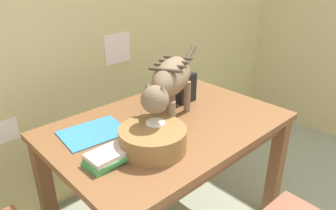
% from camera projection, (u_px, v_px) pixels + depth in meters
% --- Properties ---
extents(wall_rear, '(4.42, 0.11, 2.50)m').
position_uv_depth(wall_rear, '(84.00, 5.00, 1.86)').
color(wall_rear, '#D5CA86').
rests_on(wall_rear, ground_plane).
extents(dining_table, '(1.19, 0.81, 0.73)m').
position_uv_depth(dining_table, '(168.00, 138.00, 1.66)').
color(dining_table, brown).
rests_on(dining_table, ground_plane).
extents(cat, '(0.65, 0.39, 0.33)m').
position_uv_depth(cat, '(170.00, 81.00, 1.51)').
color(cat, '#816A4F').
rests_on(cat, dining_table).
extents(saucer_bowl, '(0.19, 0.19, 0.03)m').
position_uv_depth(saucer_bowl, '(156.00, 141.00, 1.42)').
color(saucer_bowl, teal).
rests_on(saucer_bowl, dining_table).
extents(coffee_mug, '(0.13, 0.09, 0.08)m').
position_uv_depth(coffee_mug, '(156.00, 130.00, 1.40)').
color(coffee_mug, white).
rests_on(coffee_mug, saucer_bowl).
extents(magazine, '(0.32, 0.26, 0.01)m').
position_uv_depth(magazine, '(93.00, 132.00, 1.52)').
color(magazine, '#3587C0').
rests_on(magazine, dining_table).
extents(book_stack, '(0.18, 0.13, 0.05)m').
position_uv_depth(book_stack, '(107.00, 158.00, 1.28)').
color(book_stack, '#42A65B').
rests_on(book_stack, dining_table).
extents(wicker_basket, '(0.30, 0.30, 0.10)m').
position_uv_depth(wicker_basket, '(153.00, 139.00, 1.36)').
color(wicker_basket, olive).
rests_on(wicker_basket, dining_table).
extents(toaster, '(0.12, 0.20, 0.18)m').
position_uv_depth(toaster, '(177.00, 85.00, 1.87)').
color(toaster, black).
rests_on(toaster, dining_table).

